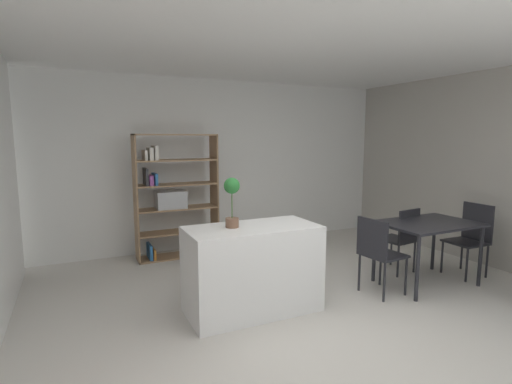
% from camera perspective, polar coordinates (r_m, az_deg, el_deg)
% --- Properties ---
extents(ground_plane, '(9.20, 9.20, 0.00)m').
position_cam_1_polar(ground_plane, '(4.05, 8.28, -18.90)').
color(ground_plane, beige).
extents(ceiling_slab, '(6.69, 6.51, 0.06)m').
position_cam_1_polar(ceiling_slab, '(3.74, 9.20, 22.86)').
color(ceiling_slab, white).
rests_on(ceiling_slab, ground_plane).
extents(back_partition, '(6.69, 0.06, 2.76)m').
position_cam_1_polar(back_partition, '(6.56, -7.24, 4.02)').
color(back_partition, white).
rests_on(back_partition, ground_plane).
extents(kitchen_island, '(1.37, 0.68, 0.91)m').
position_cam_1_polar(kitchen_island, '(4.18, -0.53, -11.14)').
color(kitchen_island, white).
rests_on(kitchen_island, ground_plane).
extents(potted_plant_on_island, '(0.16, 0.16, 0.51)m').
position_cam_1_polar(potted_plant_on_island, '(3.97, -3.53, -0.67)').
color(potted_plant_on_island, brown).
rests_on(potted_plant_on_island, kitchen_island).
extents(open_bookshelf, '(1.23, 0.37, 1.87)m').
position_cam_1_polar(open_bookshelf, '(6.04, -12.18, -0.52)').
color(open_bookshelf, '#997551').
rests_on(open_bookshelf, ground_plane).
extents(dining_table, '(1.18, 0.81, 0.79)m').
position_cam_1_polar(dining_table, '(5.30, 23.75, -4.92)').
color(dining_table, '#232328').
rests_on(dining_table, ground_plane).
extents(dining_chair_far, '(0.47, 0.49, 0.89)m').
position_cam_1_polar(dining_chair_far, '(5.63, 20.44, -5.89)').
color(dining_chair_far, '#232328').
rests_on(dining_chair_far, ground_plane).
extents(dining_chair_window_side, '(0.45, 0.45, 0.95)m').
position_cam_1_polar(dining_chair_window_side, '(5.96, 28.86, -5.32)').
color(dining_chair_window_side, '#232328').
rests_on(dining_chair_window_side, ground_plane).
extents(dining_chair_island_side, '(0.46, 0.48, 0.91)m').
position_cam_1_polar(dining_chair_island_side, '(4.77, 17.30, -7.94)').
color(dining_chair_island_side, '#232328').
rests_on(dining_chair_island_side, ground_plane).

